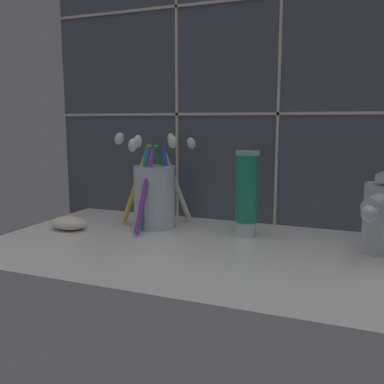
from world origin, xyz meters
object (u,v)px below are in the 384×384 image
(toothpaste_tube, at_px, (247,194))
(sink_faucet, at_px, (381,215))
(soap_bar, at_px, (69,223))
(toothbrush_cup, at_px, (155,193))

(toothpaste_tube, distance_m, sink_faucet, 0.21)
(toothpaste_tube, height_order, soap_bar, toothpaste_tube)
(toothbrush_cup, height_order, sink_faucet, toothbrush_cup)
(sink_faucet, bearing_deg, toothpaste_tube, -82.55)
(toothpaste_tube, bearing_deg, soap_bar, -165.95)
(toothbrush_cup, xyz_separation_m, sink_faucet, (0.38, -0.02, -0.00))
(sink_faucet, bearing_deg, soap_bar, -69.93)
(toothbrush_cup, bearing_deg, soap_bar, -150.16)
(toothbrush_cup, height_order, soap_bar, toothbrush_cup)
(toothbrush_cup, distance_m, soap_bar, 0.16)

